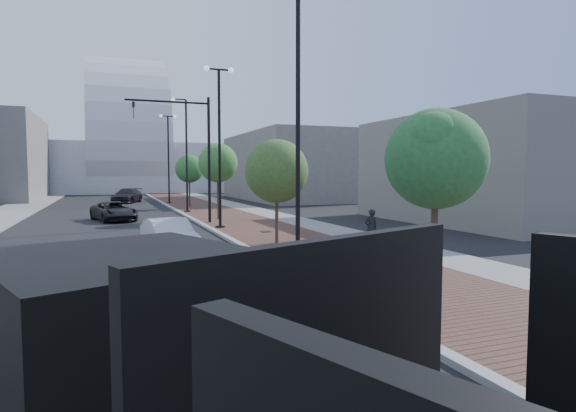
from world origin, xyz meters
name	(u,v)px	position (x,y,z in m)	size (l,w,h in m)	color
ground	(517,399)	(0.00, 0.00, 0.00)	(220.00, 220.00, 0.00)	black
sidewalk	(208,206)	(3.50, 40.00, 0.06)	(7.00, 140.00, 0.12)	#4C2D23
concrete_strip	(236,206)	(6.20, 40.00, 0.07)	(2.40, 140.00, 0.13)	slate
curb	(171,207)	(0.00, 40.00, 0.07)	(0.30, 140.00, 0.14)	gray
west_sidewalk	(11,211)	(-13.00, 40.00, 0.06)	(4.00, 140.00, 0.12)	slate
white_sedan	(169,237)	(-3.19, 14.42, 0.71)	(1.51, 4.34, 1.43)	silver
dark_car_mid	(114,211)	(-5.09, 29.37, 0.66)	(2.19, 4.76, 1.32)	black
dark_car_far	(127,196)	(-3.44, 49.68, 0.78)	(2.19, 5.39, 1.56)	black
pedestrian	(371,228)	(5.35, 13.13, 0.84)	(0.61, 0.40, 1.68)	black
streetlight_1	(295,141)	(0.49, 10.00, 4.34)	(1.44, 0.56, 9.21)	black
streetlight_2	(219,146)	(0.60, 22.00, 4.82)	(1.72, 0.56, 9.28)	black
streetlight_3	(185,159)	(0.49, 34.00, 4.34)	(1.44, 0.56, 9.21)	black
streetlight_4	(169,158)	(0.60, 46.00, 4.82)	(1.72, 0.56, 9.28)	black
traffic_mast	(195,145)	(-0.30, 25.00, 4.98)	(5.09, 0.20, 8.00)	black
tree_0	(437,160)	(1.65, 4.02, 3.58)	(2.38, 2.33, 4.76)	#382619
tree_1	(277,171)	(1.65, 15.02, 3.34)	(2.84, 2.84, 4.77)	#382619
tree_2	(218,163)	(1.65, 27.02, 3.94)	(2.67, 2.67, 5.29)	#382619
tree_3	(190,169)	(1.65, 39.02, 3.63)	(2.57, 2.56, 4.92)	#382619
convention_center	(127,157)	(-2.00, 85.00, 6.00)	(50.00, 30.00, 50.00)	#ACAFB6
commercial_block_ne	(292,167)	(16.00, 50.00, 4.00)	(12.00, 22.00, 8.00)	#625F58
commercial_block_e	(484,169)	(18.00, 20.00, 3.50)	(10.00, 16.00, 7.00)	slate
utility_cover_0	(574,345)	(2.40, 1.00, 0.13)	(0.50, 0.50, 0.02)	black
utility_cover_1	(373,271)	(2.40, 8.00, 0.13)	(0.50, 0.50, 0.02)	black
utility_cover_2	(266,232)	(2.40, 19.00, 0.13)	(0.50, 0.50, 0.02)	black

